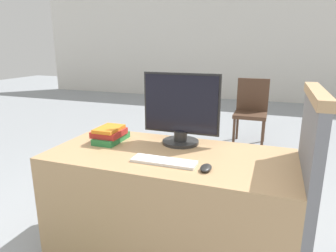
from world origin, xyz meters
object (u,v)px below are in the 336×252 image
object	(u,v)px
keyboard	(164,161)
mouse	(206,168)
monitor	(181,111)
far_chair	(251,108)
book_stack	(110,134)

from	to	relation	value
keyboard	mouse	world-z (taller)	mouse
monitor	far_chair	world-z (taller)	monitor
monitor	book_stack	bearing A→B (deg)	-165.23
mouse	far_chair	bearing A→B (deg)	89.65
keyboard	monitor	bearing A→B (deg)	92.34
monitor	mouse	world-z (taller)	monitor
book_stack	far_chair	world-z (taller)	far_chair
keyboard	far_chair	size ratio (longest dim) A/B	0.41
monitor	keyboard	size ratio (longest dim) A/B	1.39
far_chair	mouse	bearing A→B (deg)	-70.22
monitor	keyboard	xyz separation A→B (m)	(0.01, -0.36, -0.22)
far_chair	monitor	bearing A→B (deg)	-76.34
monitor	mouse	xyz separation A→B (m)	(0.26, -0.39, -0.21)
mouse	book_stack	distance (m)	0.78
keyboard	book_stack	world-z (taller)	book_stack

